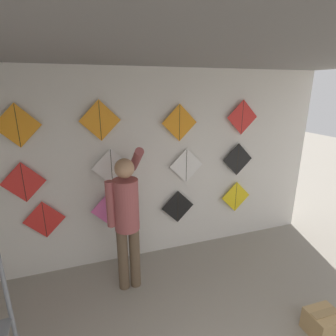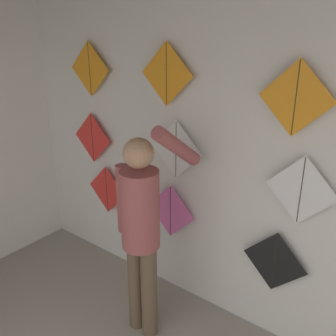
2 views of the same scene
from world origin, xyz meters
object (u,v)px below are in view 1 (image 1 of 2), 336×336
object	(u,v)px
kite_11	(242,117)
kite_4	(23,182)
kite_0	(44,220)
shopkeeper	(127,214)
kite_9	(100,121)
kite_1	(110,209)
kite_3	(236,197)
cardboard_box	(323,323)
kite_8	(17,126)
kite_10	(180,123)
kite_5	(111,167)
kite_6	(186,165)
kite_2	(178,207)
kite_7	(238,159)

from	to	relation	value
kite_11	kite_4	bearing A→B (deg)	180.00
kite_0	kite_11	distance (m)	3.18
kite_4	shopkeeper	bearing A→B (deg)	-25.81
kite_0	kite_9	xyz separation A→B (m)	(0.81, 0.00, 1.27)
kite_1	kite_3	world-z (taller)	kite_1
kite_0	kite_11	xyz separation A→B (m)	(2.93, 0.00, 1.24)
cardboard_box	kite_8	distance (m)	4.05
kite_8	kite_11	bearing A→B (deg)	0.00
kite_10	kite_5	bearing A→B (deg)	180.00
kite_4	kite_9	distance (m)	1.22
cardboard_box	kite_6	xyz separation A→B (m)	(-0.80, 1.94, 1.28)
shopkeeper	kite_8	xyz separation A→B (m)	(-1.14, 0.57, 1.05)
kite_1	kite_10	bearing A→B (deg)	0.00
kite_3	kite_5	xyz separation A→B (m)	(-2.01, 0.00, 0.71)
kite_2	kite_11	size ratio (longest dim) A/B	1.00
kite_0	cardboard_box	bearing A→B (deg)	-34.43
kite_10	shopkeeper	bearing A→B (deg)	-147.78
kite_9	kite_6	bearing A→B (deg)	0.00
kite_9	kite_7	bearing A→B (deg)	0.00
kite_0	kite_1	size ratio (longest dim) A/B	1.00
kite_1	kite_5	bearing A→B (deg)	0.00
cardboard_box	kite_10	size ratio (longest dim) A/B	0.64
cardboard_box	kite_10	bearing A→B (deg)	115.46
shopkeeper	kite_0	bearing A→B (deg)	152.31
shopkeeper	kite_5	xyz separation A→B (m)	(-0.08, 0.57, 0.44)
kite_10	kite_11	xyz separation A→B (m)	(1.03, 0.00, 0.04)
kite_6	kite_8	world-z (taller)	kite_8
kite_2	kite_10	distance (m)	1.30
kite_3	kite_1	bearing A→B (deg)	180.00
kite_6	kite_7	distance (m)	0.89
kite_3	kite_4	bearing A→B (deg)	180.00
cardboard_box	kite_5	distance (m)	3.04
kite_0	kite_6	size ratio (longest dim) A/B	1.00
kite_4	kite_3	bearing A→B (deg)	0.00
kite_1	kite_6	size ratio (longest dim) A/B	1.00
kite_0	kite_3	distance (m)	2.93
kite_6	kite_10	world-z (taller)	kite_10
kite_2	kite_1	bearing A→B (deg)	180.00
kite_2	kite_8	distance (m)	2.43
kite_3	kite_11	xyz separation A→B (m)	(0.00, 0.00, 1.32)
kite_1	kite_3	bearing A→B (deg)	0.00
kite_5	kite_9	distance (m)	0.64
kite_1	kite_7	world-z (taller)	kite_7
kite_1	kite_2	bearing A→B (deg)	0.00
kite_7	kite_11	bearing A→B (deg)	0.00
kite_2	kite_5	size ratio (longest dim) A/B	1.00
cardboard_box	kite_0	bearing A→B (deg)	145.57
shopkeeper	cardboard_box	size ratio (longest dim) A/B	5.51
kite_4	kite_11	bearing A→B (deg)	0.00
kite_1	kite_11	size ratio (longest dim) A/B	1.00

